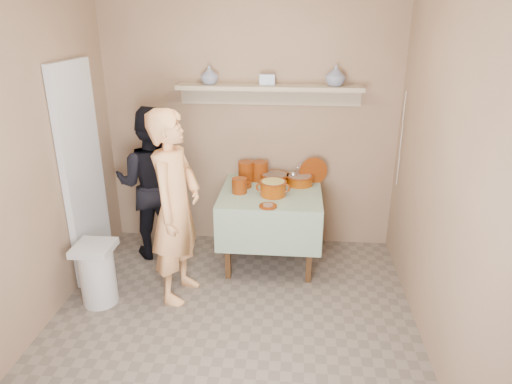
# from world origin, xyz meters

# --- Properties ---
(ground) EXTENTS (3.50, 3.50, 0.00)m
(ground) POSITION_xyz_m (0.00, 0.00, 0.00)
(ground) COLOR #706358
(ground) RESTS_ON ground
(tile_panel) EXTENTS (0.06, 0.70, 2.00)m
(tile_panel) POSITION_xyz_m (-1.46, 0.95, 1.00)
(tile_panel) COLOR silver
(tile_panel) RESTS_ON ground
(plate_stack_a) EXTENTS (0.16, 0.16, 0.21)m
(plate_stack_a) POSITION_xyz_m (-0.02, 1.53, 0.87)
(plate_stack_a) COLOR #65260A
(plate_stack_a) RESTS_ON serving_table
(plate_stack_b) EXTENTS (0.17, 0.17, 0.20)m
(plate_stack_b) POSITION_xyz_m (0.12, 1.57, 0.86)
(plate_stack_b) COLOR #65260A
(plate_stack_b) RESTS_ON serving_table
(bowl_stack) EXTENTS (0.15, 0.15, 0.15)m
(bowl_stack) POSITION_xyz_m (-0.05, 1.20, 0.83)
(bowl_stack) COLOR #65260A
(bowl_stack) RESTS_ON serving_table
(empty_bowl) EXTENTS (0.16, 0.16, 0.05)m
(empty_bowl) POSITION_xyz_m (-0.03, 1.36, 0.78)
(empty_bowl) COLOR #65260A
(empty_bowl) RESTS_ON serving_table
(propped_lid) EXTENTS (0.29, 0.10, 0.29)m
(propped_lid) POSITION_xyz_m (0.66, 1.55, 0.88)
(propped_lid) COLOR #65260A
(propped_lid) RESTS_ON serving_table
(vase_right) EXTENTS (0.21, 0.21, 0.19)m
(vase_right) POSITION_xyz_m (0.83, 1.63, 1.82)
(vase_right) COLOR navy
(vase_right) RESTS_ON wall_shelf
(vase_left) EXTENTS (0.24, 0.24, 0.18)m
(vase_left) POSITION_xyz_m (-0.38, 1.63, 1.81)
(vase_left) COLOR navy
(vase_left) RESTS_ON wall_shelf
(ceramic_box) EXTENTS (0.15, 0.11, 0.10)m
(ceramic_box) POSITION_xyz_m (0.18, 1.64, 1.77)
(ceramic_box) COLOR navy
(ceramic_box) RESTS_ON wall_shelf
(person_cook) EXTENTS (0.50, 0.67, 1.68)m
(person_cook) POSITION_xyz_m (-0.52, 0.60, 0.84)
(person_cook) COLOR #F4A969
(person_cook) RESTS_ON ground
(person_helper) EXTENTS (0.77, 0.61, 1.56)m
(person_helper) POSITION_xyz_m (-0.94, 1.33, 0.78)
(person_helper) COLOR black
(person_helper) RESTS_ON ground
(room_shell) EXTENTS (3.04, 3.54, 2.62)m
(room_shell) POSITION_xyz_m (0.00, 0.00, 1.61)
(room_shell) COLOR #9C7B5F
(room_shell) RESTS_ON ground
(serving_table) EXTENTS (0.97, 0.97, 0.76)m
(serving_table) POSITION_xyz_m (0.25, 1.28, 0.64)
(serving_table) COLOR #4C2D16
(serving_table) RESTS_ON ground
(cazuela_meat_a) EXTENTS (0.30, 0.30, 0.10)m
(cazuela_meat_a) POSITION_xyz_m (0.27, 1.50, 0.82)
(cazuela_meat_a) COLOR #742C07
(cazuela_meat_a) RESTS_ON serving_table
(cazuela_meat_b) EXTENTS (0.28, 0.28, 0.10)m
(cazuela_meat_b) POSITION_xyz_m (0.53, 1.48, 0.82)
(cazuela_meat_b) COLOR #742C07
(cazuela_meat_b) RESTS_ON serving_table
(ladle) EXTENTS (0.08, 0.26, 0.19)m
(ladle) POSITION_xyz_m (0.46, 1.46, 0.87)
(ladle) COLOR silver
(ladle) RESTS_ON cazuela_meat_b
(cazuela_rice) EXTENTS (0.33, 0.25, 0.14)m
(cazuela_rice) POSITION_xyz_m (0.27, 1.16, 0.85)
(cazuela_rice) COLOR #742C07
(cazuela_rice) RESTS_ON serving_table
(front_plate) EXTENTS (0.16, 0.16, 0.03)m
(front_plate) POSITION_xyz_m (0.25, 0.87, 0.77)
(front_plate) COLOR #65260A
(front_plate) RESTS_ON serving_table
(wall_shelf) EXTENTS (1.80, 0.25, 0.21)m
(wall_shelf) POSITION_xyz_m (0.20, 1.65, 1.67)
(wall_shelf) COLOR tan
(wall_shelf) RESTS_ON room_shell
(trash_bin) EXTENTS (0.32, 0.32, 0.56)m
(trash_bin) POSITION_xyz_m (-1.19, 0.41, 0.28)
(trash_bin) COLOR silver
(trash_bin) RESTS_ON ground
(electrical_cord) EXTENTS (0.01, 0.05, 0.90)m
(electrical_cord) POSITION_xyz_m (1.47, 1.48, 1.25)
(electrical_cord) COLOR silver
(electrical_cord) RESTS_ON wall_shelf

